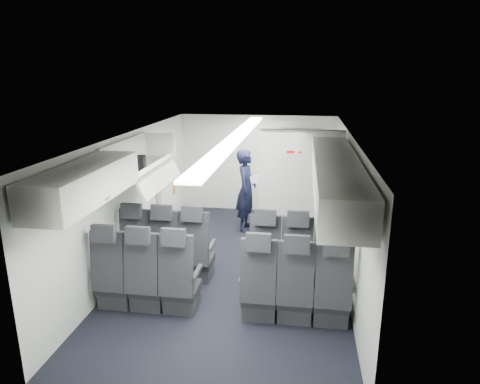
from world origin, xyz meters
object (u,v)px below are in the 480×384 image
(seat_row_front, at_px, (231,257))
(carry_on_bag, at_px, (132,164))
(boarding_door, at_px, (166,182))
(seat_row_mid, at_px, (219,286))
(flight_attendant, at_px, (246,190))
(galley_unit, at_px, (300,174))

(seat_row_front, bearing_deg, carry_on_bag, 179.87)
(seat_row_front, xyz_separation_m, boarding_door, (-1.64, 2.09, 0.55))
(seat_row_front, distance_m, seat_row_mid, 0.90)
(seat_row_mid, bearing_deg, flight_attendant, 91.33)
(boarding_door, bearing_deg, seat_row_front, -51.84)
(boarding_door, xyz_separation_m, carry_on_bag, (0.20, -2.08, 0.82))
(flight_attendant, height_order, carry_on_bag, carry_on_bag)
(seat_row_front, height_order, galley_unit, galley_unit)
(flight_attendant, bearing_deg, seat_row_front, -172.52)
(seat_row_front, xyz_separation_m, carry_on_bag, (-1.43, 0.00, 1.37))
(seat_row_front, relative_size, seat_row_mid, 1.00)
(carry_on_bag, bearing_deg, boarding_door, 83.67)
(seat_row_mid, bearing_deg, boarding_door, 118.77)
(seat_row_front, distance_m, galley_unit, 3.43)
(flight_attendant, relative_size, carry_on_bag, 4.56)
(boarding_door, xyz_separation_m, flight_attendant, (1.57, 0.18, -0.14))
(seat_row_front, xyz_separation_m, galley_unit, (0.95, 3.25, 0.55))
(seat_row_front, bearing_deg, galley_unit, 73.72)
(seat_row_mid, relative_size, carry_on_bag, 9.37)
(seat_row_mid, bearing_deg, seat_row_front, 90.00)
(seat_row_mid, height_order, flight_attendant, flight_attendant)
(seat_row_front, height_order, flight_attendant, flight_attendant)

